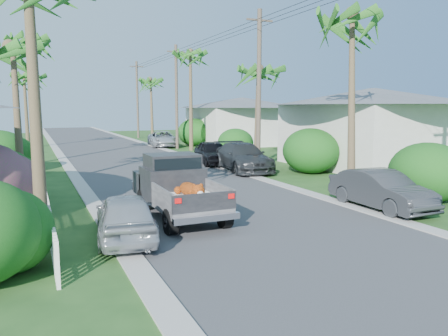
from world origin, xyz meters
name	(u,v)px	position (x,y,z in m)	size (l,w,h in m)	color
ground	(308,250)	(0.00, 0.00, 0.00)	(120.00, 120.00, 0.00)	#23491B
road	(120,155)	(0.00, 25.00, 0.01)	(8.00, 100.00, 0.02)	#38383A
curb_left	(61,157)	(-4.30, 25.00, 0.03)	(0.60, 100.00, 0.06)	#A5A39E
curb_right	(174,152)	(4.30, 25.00, 0.03)	(0.60, 100.00, 0.06)	#A5A39E
pickup_truck	(175,185)	(-1.96, 4.96, 1.01)	(1.98, 5.12, 2.06)	black
parked_car_rn	(381,190)	(5.00, 2.74, 0.69)	(1.47, 4.21, 1.39)	#313336
parked_car_rm	(243,157)	(4.76, 13.29, 0.79)	(2.22, 5.45, 1.58)	#2A2D2F
parked_car_rf	(213,153)	(4.32, 16.77, 0.75)	(1.76, 4.38, 1.49)	black
parked_car_rd	(163,139)	(5.00, 30.45, 0.71)	(2.34, 5.09, 1.41)	silver
parked_car_ln	(126,216)	(-4.07, 2.80, 0.65)	(1.55, 3.84, 1.31)	#B2B4B9
palm_l_b	(13,47)	(-6.80, 12.00, 6.15)	(4.40, 4.40, 7.40)	brown
palm_l_c	(30,39)	(-6.00, 22.00, 7.91)	(4.40, 4.40, 9.20)	brown
palm_l_d	(24,75)	(-6.50, 34.00, 6.44)	(4.40, 4.40, 7.70)	brown
palm_r_a	(355,15)	(6.30, 6.00, 7.42)	(4.40, 4.40, 8.70)	brown
palm_r_b	(258,69)	(6.60, 15.00, 5.95)	(4.40, 4.40, 7.20)	brown
palm_r_c	(190,53)	(6.20, 26.00, 8.11)	(4.40, 4.40, 9.40)	brown
palm_r_d	(151,80)	(6.50, 40.00, 6.74)	(4.40, 4.40, 8.00)	brown
shrub_l_c	(3,175)	(-7.40, 10.00, 1.00)	(2.40, 2.64, 2.00)	#144212
shrub_r_a	(428,172)	(7.60, 3.00, 1.15)	(2.80, 3.08, 2.30)	#144212
shrub_r_b	(311,151)	(7.80, 11.00, 1.25)	(3.00, 3.30, 2.50)	#144212
shrub_r_c	(235,143)	(7.50, 20.00, 1.05)	(2.60, 2.86, 2.10)	#144212
shrub_r_d	(195,132)	(8.00, 30.00, 1.30)	(3.20, 3.52, 2.60)	#144212
picket_fence	(47,208)	(-6.00, 5.50, 0.50)	(0.10, 11.00, 1.00)	white
house_right_near	(371,130)	(13.00, 12.00, 2.22)	(8.00, 9.00, 4.80)	silver
house_right_far	(242,123)	(13.00, 30.00, 2.12)	(9.00, 8.00, 4.60)	silver
utility_pole_b	(259,90)	(5.60, 13.00, 4.60)	(1.60, 0.26, 9.00)	brown
utility_pole_c	(177,96)	(5.60, 28.00, 4.60)	(1.60, 0.26, 9.00)	brown
utility_pole_d	(137,99)	(5.60, 43.00, 4.60)	(1.60, 0.26, 9.00)	brown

